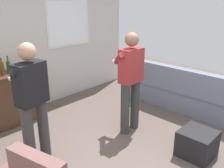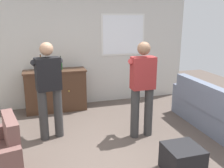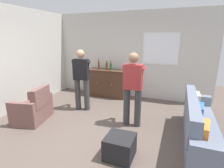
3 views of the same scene
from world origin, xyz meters
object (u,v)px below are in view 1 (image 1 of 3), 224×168
at_px(person_standing_left, 32,99).
at_px(couch, 183,93).
at_px(bottle_liquor_amber, 2,68).
at_px(bottle_spirits_clear, 9,67).
at_px(sideboard_cabinet, 6,100).
at_px(ottoman, 197,143).
at_px(person_standing_right, 130,78).

bearing_deg(person_standing_left, couch, -12.56).
distance_m(bottle_liquor_amber, bottle_spirits_clear, 0.14).
height_order(sideboard_cabinet, ottoman, sideboard_cabinet).
xyz_separation_m(sideboard_cabinet, person_standing_right, (1.35, -1.71, 0.47)).
relative_size(bottle_liquor_amber, person_standing_right, 0.18).
bearing_deg(person_standing_left, sideboard_cabinet, 81.74).
bearing_deg(couch, bottle_spirits_clear, 142.45).
distance_m(sideboard_cabinet, ottoman, 3.25).
distance_m(bottle_liquor_amber, ottoman, 3.32).
height_order(ottoman, person_standing_left, person_standing_left).
bearing_deg(bottle_liquor_amber, ottoman, -63.24).
bearing_deg(couch, bottle_liquor_amber, 144.36).
relative_size(ottoman, person_standing_left, 0.28).
xyz_separation_m(sideboard_cabinet, ottoman, (1.45, -2.90, -0.28)).
xyz_separation_m(sideboard_cabinet, bottle_spirits_clear, (0.14, 0.01, 0.58)).
xyz_separation_m(bottle_liquor_amber, person_standing_left, (-0.20, -1.29, -0.12)).
bearing_deg(person_standing_right, ottoman, -84.94).
bearing_deg(person_standing_left, ottoman, -43.66).
relative_size(ottoman, person_standing_right, 0.28).
xyz_separation_m(sideboard_cabinet, person_standing_left, (-0.19, -1.33, 0.47)).
distance_m(bottle_spirits_clear, person_standing_left, 1.38).
distance_m(sideboard_cabinet, person_standing_right, 2.23).
bearing_deg(person_standing_left, bottle_liquor_amber, 81.10).
height_order(bottle_spirits_clear, ottoman, bottle_spirits_clear).
relative_size(couch, bottle_liquor_amber, 7.86).
bearing_deg(ottoman, person_standing_left, 136.34).
relative_size(bottle_spirits_clear, person_standing_left, 0.18).
xyz_separation_m(bottle_liquor_amber, person_standing_right, (1.34, -1.68, -0.12)).
relative_size(bottle_liquor_amber, ottoman, 0.63).
relative_size(couch, sideboard_cabinet, 1.73).
xyz_separation_m(sideboard_cabinet, bottle_liquor_amber, (0.01, -0.03, 0.59)).
height_order(couch, sideboard_cabinet, sideboard_cabinet).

